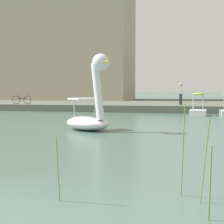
{
  "coord_description": "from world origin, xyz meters",
  "views": [
    {
      "loc": [
        2.84,
        -4.97,
        1.81
      ],
      "look_at": [
        -1.99,
        14.76,
        0.66
      ],
      "focal_mm": 65.24,
      "sensor_mm": 36.0,
      "label": 1
    }
  ],
  "objects_px": {
    "swan_boat": "(90,112)",
    "pedal_boat_lime": "(198,110)",
    "person_on_path": "(181,93)",
    "bicycle_parked": "(22,100)"
  },
  "relations": [
    {
      "from": "pedal_boat_lime",
      "to": "person_on_path",
      "type": "xyz_separation_m",
      "value": [
        -1.53,
        4.86,
        1.1
      ]
    },
    {
      "from": "person_on_path",
      "to": "bicycle_parked",
      "type": "bearing_deg",
      "value": -172.68
    },
    {
      "from": "person_on_path",
      "to": "bicycle_parked",
      "type": "height_order",
      "value": "person_on_path"
    },
    {
      "from": "swan_boat",
      "to": "person_on_path",
      "type": "xyz_separation_m",
      "value": [
        2.73,
        16.3,
        0.68
      ]
    },
    {
      "from": "person_on_path",
      "to": "bicycle_parked",
      "type": "distance_m",
      "value": 13.31
    },
    {
      "from": "person_on_path",
      "to": "bicycle_parked",
      "type": "relative_size",
      "value": 1.0
    },
    {
      "from": "pedal_boat_lime",
      "to": "bicycle_parked",
      "type": "xyz_separation_m",
      "value": [
        -14.72,
        3.17,
        0.5
      ]
    },
    {
      "from": "swan_boat",
      "to": "pedal_boat_lime",
      "type": "xyz_separation_m",
      "value": [
        4.26,
        11.44,
        -0.42
      ]
    },
    {
      "from": "pedal_boat_lime",
      "to": "bicycle_parked",
      "type": "height_order",
      "value": "pedal_boat_lime"
    },
    {
      "from": "person_on_path",
      "to": "pedal_boat_lime",
      "type": "bearing_deg",
      "value": -72.53
    }
  ]
}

